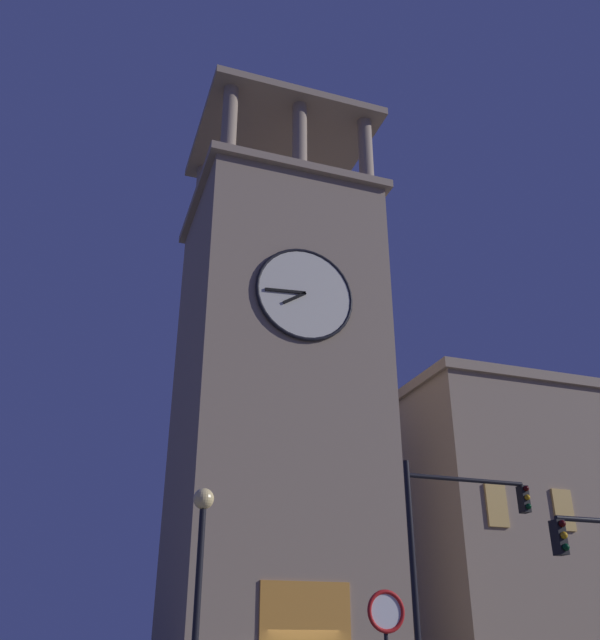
% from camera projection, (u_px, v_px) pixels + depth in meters
% --- Properties ---
extents(clocktower, '(8.60, 8.10, 28.39)m').
position_uv_depth(clocktower, '(276.00, 409.00, 29.39)').
color(clocktower, gray).
rests_on(clocktower, ground_plane).
extents(traffic_signal_mid, '(3.85, 0.41, 6.61)m').
position_uv_depth(traffic_signal_mid, '(450.00, 547.00, 17.94)').
color(traffic_signal_mid, black).
rests_on(traffic_signal_mid, ground_plane).
extents(street_lamp, '(0.44, 0.44, 5.08)m').
position_uv_depth(street_lamp, '(200.00, 564.00, 13.80)').
color(street_lamp, black).
rests_on(street_lamp, ground_plane).
extents(no_horn_sign, '(0.78, 0.14, 3.03)m').
position_uv_depth(no_horn_sign, '(386.00, 626.00, 12.84)').
color(no_horn_sign, black).
rests_on(no_horn_sign, ground_plane).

